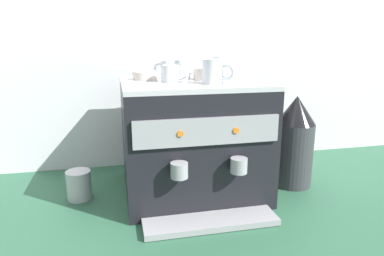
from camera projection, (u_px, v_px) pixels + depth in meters
name	position (u px, v px, depth m)	size (l,w,h in m)	color
ground_plane	(192.00, 190.00, 1.40)	(4.00, 4.00, 0.00)	#28563D
tiled_backsplash_wall	(175.00, 67.00, 1.63)	(2.80, 0.03, 0.93)	silver
espresso_machine	(192.00, 138.00, 1.34)	(0.52, 0.57, 0.44)	black
ceramic_cup_0	(183.00, 70.00, 1.32)	(0.09, 0.08, 0.07)	silver
ceramic_cup_1	(214.00, 72.00, 1.18)	(0.10, 0.09, 0.08)	silver
ceramic_cup_2	(220.00, 66.00, 1.46)	(0.07, 0.11, 0.08)	silver
ceramic_cup_3	(171.00, 74.00, 1.24)	(0.09, 0.06, 0.06)	silver
ceramic_cup_4	(168.00, 68.00, 1.41)	(0.09, 0.07, 0.07)	silver
ceramic_bowl_0	(147.00, 76.00, 1.32)	(0.11, 0.11, 0.03)	beige
ceramic_bowl_1	(206.00, 74.00, 1.32)	(0.10, 0.10, 0.04)	beige
coffee_grinder	(294.00, 141.00, 1.41)	(0.16, 0.16, 0.37)	#333338
milk_pitcher	(79.00, 185.00, 1.31)	(0.09, 0.09, 0.11)	#B7B7BC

